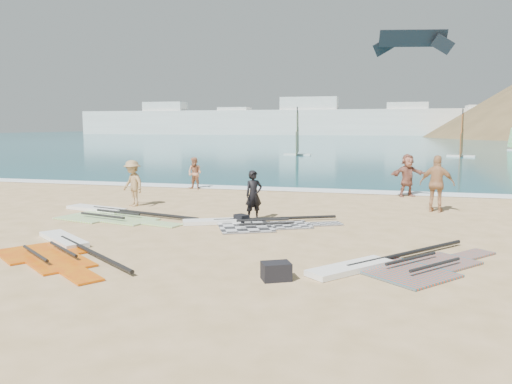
% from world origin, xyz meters
% --- Properties ---
extents(ground, '(300.00, 300.00, 0.00)m').
position_xyz_m(ground, '(0.00, 0.00, 0.00)').
color(ground, tan).
rests_on(ground, ground).
extents(sea, '(300.00, 240.00, 0.06)m').
position_xyz_m(sea, '(0.00, 132.00, 0.00)').
color(sea, '#0C4A54').
rests_on(sea, ground).
extents(surf_line, '(300.00, 1.20, 0.04)m').
position_xyz_m(surf_line, '(0.00, 12.30, 0.00)').
color(surf_line, white).
rests_on(surf_line, ground).
extents(far_town, '(160.00, 8.00, 12.00)m').
position_xyz_m(far_town, '(-15.72, 150.00, 4.49)').
color(far_town, white).
rests_on(far_town, ground).
extents(rig_grey, '(4.94, 3.17, 0.19)m').
position_xyz_m(rig_grey, '(0.32, 3.75, 0.05)').
color(rig_grey, '#232326').
rests_on(rig_grey, ground).
extents(rig_green, '(5.58, 2.89, 0.20)m').
position_xyz_m(rig_green, '(-4.72, 4.16, 0.05)').
color(rig_green, '#6ABB1F').
rests_on(rig_green, ground).
extents(rig_orange, '(4.15, 4.08, 0.19)m').
position_xyz_m(rig_orange, '(4.61, 0.06, 0.05)').
color(rig_orange, '#F6461E').
rests_on(rig_orange, ground).
extents(rig_red, '(4.34, 4.01, 0.20)m').
position_xyz_m(rig_red, '(-3.26, -0.55, 0.05)').
color(rig_red, red).
rests_on(rig_red, ground).
extents(gear_bag_near, '(0.68, 0.61, 0.35)m').
position_xyz_m(gear_bag_near, '(2.29, -1.41, 0.18)').
color(gear_bag_near, black).
rests_on(gear_bag_near, ground).
extents(gear_bag_far, '(0.55, 0.52, 0.27)m').
position_xyz_m(gear_bag_far, '(0.00, 4.00, 0.13)').
color(gear_bag_far, black).
rests_on(gear_bag_far, ground).
extents(person_wetsuit, '(0.70, 0.67, 1.61)m').
position_xyz_m(person_wetsuit, '(0.23, 4.65, 0.80)').
color(person_wetsuit, black).
rests_on(person_wetsuit, ground).
extents(beachgoer_left, '(0.86, 0.74, 1.54)m').
position_xyz_m(beachgoer_left, '(-4.52, 11.50, 0.77)').
color(beachgoer_left, tan).
rests_on(beachgoer_left, ground).
extents(beachgoer_mid, '(1.30, 1.13, 1.75)m').
position_xyz_m(beachgoer_mid, '(-4.92, 6.17, 0.87)').
color(beachgoer_mid, '#A68355').
rests_on(beachgoer_mid, ground).
extents(beachgoer_back, '(1.26, 0.75, 2.01)m').
position_xyz_m(beachgoer_back, '(6.09, 7.71, 1.00)').
color(beachgoer_back, tan).
rests_on(beachgoer_back, ground).
extents(beachgoer_right, '(1.76, 1.31, 1.84)m').
position_xyz_m(beachgoer_right, '(5.24, 11.50, 0.92)').
color(beachgoer_right, '#9C5E4A').
rests_on(beachgoer_right, ground).
extents(windsurfer_left, '(2.77, 3.32, 4.96)m').
position_xyz_m(windsurfer_left, '(-4.43, 39.38, 1.40)').
color(windsurfer_left, white).
rests_on(windsurfer_left, ground).
extents(windsurfer_centre, '(2.67, 3.09, 4.69)m').
position_xyz_m(windsurfer_centre, '(11.35, 41.10, 1.35)').
color(windsurfer_centre, white).
rests_on(windsurfer_centre, ground).
extents(kitesurf_kite, '(7.88, 2.24, 2.55)m').
position_xyz_m(kitesurf_kite, '(6.55, 43.30, 11.54)').
color(kitesurf_kite, black).
rests_on(kitesurf_kite, ground).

